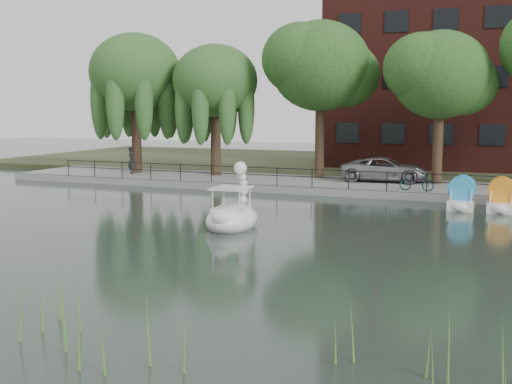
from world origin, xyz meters
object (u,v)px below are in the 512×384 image
Objects in this scene: minivan at (385,168)px; pedestrian at (131,158)px; swan_boat at (233,214)px; bicycle at (417,181)px.

pedestrian reaches higher than minivan.
minivan is 14.75m from swan_boat.
minivan is 16.07m from pedestrian.
pedestrian is 0.63× the size of swan_boat.
minivan is 3.34× the size of bicycle.
swan_boat is at bearing 170.65° from pedestrian.
pedestrian is (-18.26, 1.73, 0.49)m from bicycle.
bicycle is at bearing -152.50° from minivan.
bicycle is (2.28, -3.50, -0.30)m from minivan.
minivan is 1.84× the size of swan_boat.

